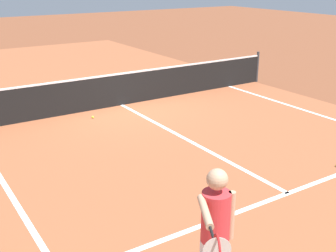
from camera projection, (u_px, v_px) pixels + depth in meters
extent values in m
plane|color=brown|center=(122.00, 105.00, 12.59)|extent=(60.00, 60.00, 0.00)
cube|color=#9E5433|center=(122.00, 105.00, 12.59)|extent=(10.62, 24.40, 0.00)
cube|color=white|center=(288.00, 193.00, 7.52)|extent=(8.22, 0.10, 0.01)
cube|color=white|center=(184.00, 138.00, 10.06)|extent=(0.10, 6.40, 0.01)
cylinder|color=#33383D|center=(257.00, 67.00, 15.16)|extent=(0.09, 0.09, 1.07)
cube|color=black|center=(121.00, 90.00, 12.44)|extent=(10.75, 0.02, 0.91)
cube|color=white|center=(121.00, 74.00, 12.28)|extent=(10.75, 0.03, 0.05)
cylinder|color=red|center=(216.00, 217.00, 4.67)|extent=(0.32, 0.32, 0.59)
sphere|color=tan|center=(217.00, 179.00, 4.51)|extent=(0.23, 0.23, 0.23)
cylinder|color=tan|center=(231.00, 215.00, 4.68)|extent=(0.08, 0.08, 0.57)
cylinder|color=tan|center=(205.00, 211.00, 4.30)|extent=(0.34, 0.54, 0.08)
cylinder|color=black|center=(212.00, 234.00, 3.93)|extent=(0.13, 0.21, 0.03)
torus|color=red|center=(217.00, 250.00, 3.70)|extent=(0.15, 0.26, 0.28)
cylinder|color=silver|center=(217.00, 250.00, 3.70)|extent=(0.22, 0.12, 0.25)
sphere|color=#CCE033|center=(93.00, 117.00, 11.43)|extent=(0.07, 0.07, 0.07)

